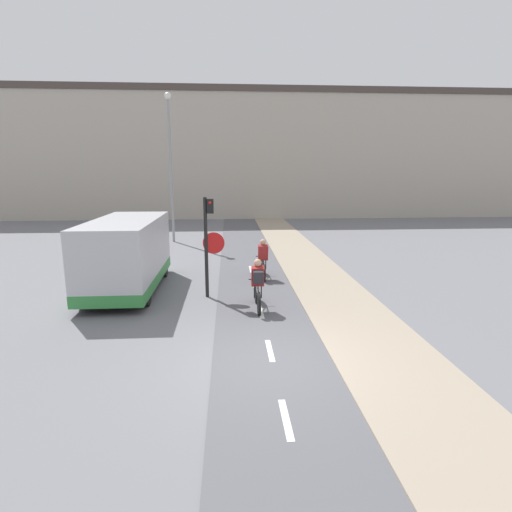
{
  "coord_description": "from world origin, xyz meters",
  "views": [
    {
      "loc": [
        -0.86,
        -7.64,
        3.89
      ],
      "look_at": [
        0.0,
        5.02,
        1.2
      ],
      "focal_mm": 28.0,
      "sensor_mm": 36.0,
      "label": 1
    }
  ],
  "objects_px": {
    "cyclist_near": "(258,286)",
    "street_lamp_far": "(170,155)",
    "cyclist_far": "(263,261)",
    "traffic_light_pole": "(209,236)",
    "van": "(127,256)"
  },
  "relations": [
    {
      "from": "cyclist_near",
      "to": "street_lamp_far",
      "type": "bearing_deg",
      "value": 108.61
    },
    {
      "from": "cyclist_near",
      "to": "cyclist_far",
      "type": "relative_size",
      "value": 1.03
    },
    {
      "from": "street_lamp_far",
      "to": "traffic_light_pole",
      "type": "bearing_deg",
      "value": -76.45
    },
    {
      "from": "traffic_light_pole",
      "to": "cyclist_far",
      "type": "height_order",
      "value": "traffic_light_pole"
    },
    {
      "from": "cyclist_near",
      "to": "van",
      "type": "bearing_deg",
      "value": 151.86
    },
    {
      "from": "cyclist_near",
      "to": "cyclist_far",
      "type": "distance_m",
      "value": 3.44
    },
    {
      "from": "traffic_light_pole",
      "to": "street_lamp_far",
      "type": "distance_m",
      "value": 11.03
    },
    {
      "from": "street_lamp_far",
      "to": "cyclist_far",
      "type": "height_order",
      "value": "street_lamp_far"
    },
    {
      "from": "street_lamp_far",
      "to": "cyclist_near",
      "type": "bearing_deg",
      "value": -71.39
    },
    {
      "from": "traffic_light_pole",
      "to": "street_lamp_far",
      "type": "relative_size",
      "value": 0.39
    },
    {
      "from": "traffic_light_pole",
      "to": "street_lamp_far",
      "type": "bearing_deg",
      "value": 103.55
    },
    {
      "from": "traffic_light_pole",
      "to": "cyclist_near",
      "type": "bearing_deg",
      "value": -42.1
    },
    {
      "from": "cyclist_near",
      "to": "van",
      "type": "height_order",
      "value": "van"
    },
    {
      "from": "cyclist_far",
      "to": "van",
      "type": "distance_m",
      "value": 4.78
    },
    {
      "from": "traffic_light_pole",
      "to": "van",
      "type": "relative_size",
      "value": 0.61
    }
  ]
}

